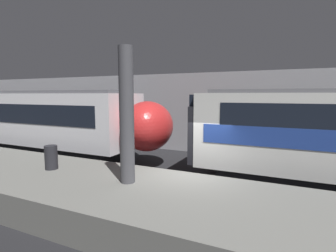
# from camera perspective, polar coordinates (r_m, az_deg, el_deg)

# --- Properties ---
(ground_plane) EXTENTS (120.00, 120.00, 0.00)m
(ground_plane) POSITION_cam_1_polar(r_m,az_deg,el_deg) (9.48, 4.21, -15.25)
(ground_plane) COLOR black
(platform) EXTENTS (40.00, 3.98, 0.92)m
(platform) POSITION_cam_1_polar(r_m,az_deg,el_deg) (7.62, -1.32, -17.20)
(platform) COLOR slate
(platform) RESTS_ON ground
(station_rear_barrier) EXTENTS (50.00, 0.15, 4.86)m
(station_rear_barrier) POSITION_cam_1_polar(r_m,az_deg,el_deg) (15.61, 13.50, 2.52)
(station_rear_barrier) COLOR #939399
(station_rear_barrier) RESTS_ON ground
(support_pillar_near) EXTENTS (0.43, 0.43, 4.04)m
(support_pillar_near) POSITION_cam_1_polar(r_m,az_deg,el_deg) (7.82, -8.99, 2.19)
(support_pillar_near) COLOR #47474C
(support_pillar_near) RESTS_ON platform
(train_modern) EXTENTS (21.73, 3.12, 3.78)m
(train_modern) POSITION_cam_1_polar(r_m,az_deg,el_deg) (19.68, -30.86, 1.19)
(train_modern) COLOR black
(train_modern) RESTS_ON ground
(trash_bin) EXTENTS (0.44, 0.44, 0.85)m
(trash_bin) POSITION_cam_1_polar(r_m,az_deg,el_deg) (10.26, -24.09, -6.25)
(trash_bin) COLOR #232328
(trash_bin) RESTS_ON platform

